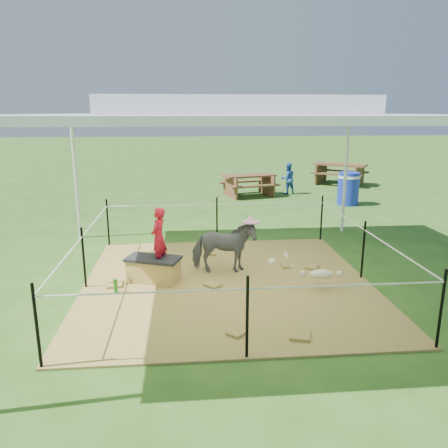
{
  "coord_description": "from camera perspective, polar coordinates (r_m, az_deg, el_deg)",
  "views": [
    {
      "loc": [
        -0.65,
        -6.62,
        2.71
      ],
      "look_at": [
        0.0,
        0.6,
        0.85
      ],
      "focal_mm": 35.0,
      "sensor_mm": 36.0,
      "label": 1
    }
  ],
  "objects": [
    {
      "name": "woman",
      "position": [
        7.03,
        -8.56,
        -0.93
      ],
      "size": [
        0.34,
        0.41,
        0.96
      ],
      "primitive_type": "imported",
      "rotation": [
        0.0,
        0.0,
        -1.91
      ],
      "color": "red",
      "rests_on": "straw_bale"
    },
    {
      "name": "distant_person",
      "position": [
        15.05,
        8.33,
        5.89
      ],
      "size": [
        0.59,
        0.51,
        1.05
      ],
      "primitive_type": "imported",
      "rotation": [
        0.0,
        0.0,
        3.38
      ],
      "color": "#3161B8",
      "rests_on": "ground"
    },
    {
      "name": "picnic_table_far",
      "position": [
        17.5,
        14.89,
        6.32
      ],
      "size": [
        2.36,
        2.23,
        0.8
      ],
      "primitive_type": "cube",
      "rotation": [
        0.0,
        0.0,
        -0.62
      ],
      "color": "brown",
      "rests_on": "ground"
    },
    {
      "name": "rope_fence",
      "position": [
        6.96,
        0.44,
        -2.87
      ],
      "size": [
        4.54,
        4.54,
        1.0
      ],
      "color": "black",
      "rests_on": "ground"
    },
    {
      "name": "pink_hat",
      "position": [
        7.28,
        -0.04,
        0.82
      ],
      "size": [
        0.28,
        0.28,
        0.13
      ],
      "primitive_type": "cylinder",
      "color": "pink",
      "rests_on": "pony"
    },
    {
      "name": "ground",
      "position": [
        7.18,
        0.43,
        -7.78
      ],
      "size": [
        90.0,
        90.0,
        0.0
      ],
      "primitive_type": "plane",
      "color": "#2D5919",
      "rests_on": "ground"
    },
    {
      "name": "foal",
      "position": [
        6.98,
        12.61,
        -6.18
      ],
      "size": [
        0.99,
        0.58,
        0.53
      ],
      "primitive_type": null,
      "rotation": [
        0.0,
        0.0,
        -0.05
      ],
      "color": "beige",
      "rests_on": "hay_patch"
    },
    {
      "name": "canopy_tent",
      "position": [
        6.65,
        0.48,
        14.25
      ],
      "size": [
        6.3,
        6.3,
        2.9
      ],
      "color": "silver",
      "rests_on": "ground"
    },
    {
      "name": "trash_barrel",
      "position": [
        13.64,
        15.93,
        4.46
      ],
      "size": [
        0.75,
        0.75,
        0.97
      ],
      "primitive_type": "cylinder",
      "rotation": [
        0.0,
        0.0,
        0.22
      ],
      "color": "#172CB2",
      "rests_on": "ground"
    },
    {
      "name": "pony",
      "position": [
        7.42,
        -0.04,
        -3.07
      ],
      "size": [
        1.08,
        0.51,
        0.9
      ],
      "primitive_type": "imported",
      "rotation": [
        0.0,
        0.0,
        1.55
      ],
      "color": "#4A4A4F",
      "rests_on": "hay_patch"
    },
    {
      "name": "straw_bale",
      "position": [
        7.24,
        -9.16,
        -6.0
      ],
      "size": [
        0.89,
        0.65,
        0.36
      ],
      "primitive_type": "cube",
      "rotation": [
        0.0,
        0.0,
        -0.34
      ],
      "color": "#A8883D",
      "rests_on": "hay_patch"
    },
    {
      "name": "hay_patch",
      "position": [
        7.17,
        0.43,
        -7.67
      ],
      "size": [
        4.6,
        4.6,
        0.03
      ],
      "primitive_type": "cube",
      "color": "brown",
      "rests_on": "ground"
    },
    {
      "name": "green_bottle",
      "position": [
        6.91,
        -13.98,
        -7.86
      ],
      "size": [
        0.08,
        0.08,
        0.22
      ],
      "primitive_type": "cylinder",
      "rotation": [
        0.0,
        0.0,
        -0.34
      ],
      "color": "#1C7319",
      "rests_on": "hay_patch"
    },
    {
      "name": "dark_cloth",
      "position": [
        7.17,
        -9.23,
        -4.49
      ],
      "size": [
        0.96,
        0.71,
        0.04
      ],
      "primitive_type": "cube",
      "rotation": [
        0.0,
        0.0,
        -0.34
      ],
      "color": "black",
      "rests_on": "straw_bale"
    },
    {
      "name": "picnic_table_near",
      "position": [
        14.58,
        3.25,
        5.07
      ],
      "size": [
        1.96,
        1.63,
        0.71
      ],
      "primitive_type": "cube",
      "rotation": [
        0.0,
        0.0,
        0.27
      ],
      "color": "brown",
      "rests_on": "ground"
    }
  ]
}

